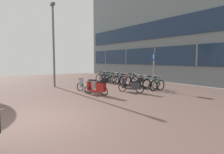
{
  "coord_description": "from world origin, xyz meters",
  "views": [
    {
      "loc": [
        -1.65,
        -6.49,
        1.98
      ],
      "look_at": [
        3.13,
        0.38,
        1.24
      ],
      "focal_mm": 31.13,
      "sensor_mm": 36.0,
      "label": 1
    }
  ],
  "objects_px": {
    "bicycle_rack_02": "(143,83)",
    "bicycle_rack_05": "(125,81)",
    "bicycle_rack_08": "(110,79)",
    "bicycle_rack_06": "(119,80)",
    "bicycle_rack_07": "(115,79)",
    "lamp_post": "(54,41)",
    "scooter_near": "(99,87)",
    "scooter_far": "(90,85)",
    "bicycle_rack_04": "(132,81)",
    "bicycle_rack_00": "(157,85)",
    "bicycle_rack_01": "(151,84)",
    "scooter_mid": "(134,85)",
    "parking_sign": "(153,67)",
    "bicycle_rack_03": "(137,82)",
    "bicycle_rack_09": "(106,78)",
    "bicycle_rack_10": "(102,77)"
  },
  "relations": [
    {
      "from": "bicycle_rack_06",
      "to": "parking_sign",
      "type": "xyz_separation_m",
      "value": [
        0.06,
        -3.65,
        1.15
      ]
    },
    {
      "from": "bicycle_rack_09",
      "to": "bicycle_rack_05",
      "type": "bearing_deg",
      "value": -89.1
    },
    {
      "from": "bicycle_rack_03",
      "to": "bicycle_rack_07",
      "type": "height_order",
      "value": "bicycle_rack_07"
    },
    {
      "from": "lamp_post",
      "to": "bicycle_rack_08",
      "type": "bearing_deg",
      "value": -1.91
    },
    {
      "from": "parking_sign",
      "to": "scooter_far",
      "type": "bearing_deg",
      "value": 154.94
    },
    {
      "from": "bicycle_rack_10",
      "to": "parking_sign",
      "type": "height_order",
      "value": "parking_sign"
    },
    {
      "from": "bicycle_rack_05",
      "to": "scooter_mid",
      "type": "xyz_separation_m",
      "value": [
        -1.74,
        -3.06,
        0.1
      ]
    },
    {
      "from": "bicycle_rack_02",
      "to": "scooter_mid",
      "type": "height_order",
      "value": "scooter_mid"
    },
    {
      "from": "bicycle_rack_02",
      "to": "bicycle_rack_04",
      "type": "height_order",
      "value": "bicycle_rack_04"
    },
    {
      "from": "bicycle_rack_08",
      "to": "parking_sign",
      "type": "distance_m",
      "value": 5.12
    },
    {
      "from": "bicycle_rack_03",
      "to": "bicycle_rack_04",
      "type": "relative_size",
      "value": 0.89
    },
    {
      "from": "bicycle_rack_05",
      "to": "bicycle_rack_07",
      "type": "bearing_deg",
      "value": 90.87
    },
    {
      "from": "bicycle_rack_00",
      "to": "scooter_near",
      "type": "relative_size",
      "value": 0.88
    },
    {
      "from": "bicycle_rack_05",
      "to": "lamp_post",
      "type": "xyz_separation_m",
      "value": [
        -4.88,
        2.16,
        3.0
      ]
    },
    {
      "from": "bicycle_rack_04",
      "to": "bicycle_rack_07",
      "type": "relative_size",
      "value": 1.09
    },
    {
      "from": "bicycle_rack_02",
      "to": "lamp_post",
      "type": "height_order",
      "value": "lamp_post"
    },
    {
      "from": "bicycle_rack_09",
      "to": "bicycle_rack_10",
      "type": "xyz_separation_m",
      "value": [
        0.04,
        0.67,
        -0.0
      ]
    },
    {
      "from": "bicycle_rack_00",
      "to": "scooter_far",
      "type": "height_order",
      "value": "bicycle_rack_00"
    },
    {
      "from": "bicycle_rack_10",
      "to": "scooter_far",
      "type": "distance_m",
      "value": 5.9
    },
    {
      "from": "bicycle_rack_08",
      "to": "parking_sign",
      "type": "bearing_deg",
      "value": -89.24
    },
    {
      "from": "bicycle_rack_01",
      "to": "bicycle_rack_03",
      "type": "bearing_deg",
      "value": 95.04
    },
    {
      "from": "bicycle_rack_06",
      "to": "bicycle_rack_08",
      "type": "distance_m",
      "value": 1.33
    },
    {
      "from": "bicycle_rack_07",
      "to": "bicycle_rack_08",
      "type": "height_order",
      "value": "bicycle_rack_08"
    },
    {
      "from": "parking_sign",
      "to": "bicycle_rack_00",
      "type": "bearing_deg",
      "value": -91.53
    },
    {
      "from": "bicycle_rack_06",
      "to": "lamp_post",
      "type": "relative_size",
      "value": 0.23
    },
    {
      "from": "bicycle_rack_04",
      "to": "bicycle_rack_07",
      "type": "xyz_separation_m",
      "value": [
        -0.18,
        2.0,
        -0.03
      ]
    },
    {
      "from": "scooter_mid",
      "to": "parking_sign",
      "type": "distance_m",
      "value": 2.08
    },
    {
      "from": "scooter_near",
      "to": "scooter_far",
      "type": "xyz_separation_m",
      "value": [
        0.16,
        1.4,
        -0.05
      ]
    },
    {
      "from": "bicycle_rack_05",
      "to": "scooter_far",
      "type": "bearing_deg",
      "value": -162.34
    },
    {
      "from": "bicycle_rack_04",
      "to": "bicycle_rack_06",
      "type": "height_order",
      "value": "bicycle_rack_04"
    },
    {
      "from": "bicycle_rack_01",
      "to": "bicycle_rack_10",
      "type": "distance_m",
      "value": 6.01
    },
    {
      "from": "bicycle_rack_01",
      "to": "bicycle_rack_02",
      "type": "xyz_separation_m",
      "value": [
        -0.14,
        0.67,
        -0.01
      ]
    },
    {
      "from": "bicycle_rack_02",
      "to": "bicycle_rack_05",
      "type": "relative_size",
      "value": 0.99
    },
    {
      "from": "bicycle_rack_06",
      "to": "bicycle_rack_09",
      "type": "relative_size",
      "value": 1.0
    },
    {
      "from": "bicycle_rack_05",
      "to": "bicycle_rack_10",
      "type": "distance_m",
      "value": 3.34
    },
    {
      "from": "scooter_near",
      "to": "bicycle_rack_03",
      "type": "bearing_deg",
      "value": 17.6
    },
    {
      "from": "bicycle_rack_08",
      "to": "scooter_near",
      "type": "bearing_deg",
      "value": -130.29
    },
    {
      "from": "bicycle_rack_05",
      "to": "bicycle_rack_08",
      "type": "distance_m",
      "value": 2.0
    },
    {
      "from": "lamp_post",
      "to": "bicycle_rack_07",
      "type": "bearing_deg",
      "value": -9.68
    },
    {
      "from": "scooter_near",
      "to": "parking_sign",
      "type": "bearing_deg",
      "value": -5.51
    },
    {
      "from": "lamp_post",
      "to": "bicycle_rack_03",
      "type": "bearing_deg",
      "value": -35.28
    },
    {
      "from": "bicycle_rack_09",
      "to": "bicycle_rack_04",
      "type": "bearing_deg",
      "value": -86.6
    },
    {
      "from": "scooter_mid",
      "to": "lamp_post",
      "type": "distance_m",
      "value": 6.75
    },
    {
      "from": "bicycle_rack_04",
      "to": "bicycle_rack_05",
      "type": "xyz_separation_m",
      "value": [
        -0.16,
        0.67,
        -0.03
      ]
    },
    {
      "from": "bicycle_rack_00",
      "to": "parking_sign",
      "type": "bearing_deg",
      "value": 88.47
    },
    {
      "from": "bicycle_rack_07",
      "to": "lamp_post",
      "type": "relative_size",
      "value": 0.21
    },
    {
      "from": "scooter_far",
      "to": "scooter_near",
      "type": "bearing_deg",
      "value": -96.4
    },
    {
      "from": "scooter_near",
      "to": "bicycle_rack_09",
      "type": "bearing_deg",
      "value": 53.58
    },
    {
      "from": "bicycle_rack_07",
      "to": "scooter_near",
      "type": "bearing_deg",
      "value": -134.8
    },
    {
      "from": "bicycle_rack_07",
      "to": "bicycle_rack_04",
      "type": "bearing_deg",
      "value": -84.96
    }
  ]
}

